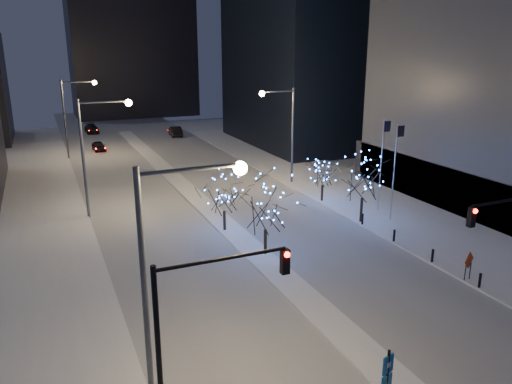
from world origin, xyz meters
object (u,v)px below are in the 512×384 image
car_mid (175,131)px  street_lamp_w_far (72,108)px  car_far (92,129)px  car_near (99,146)px  traffic_signal_west (199,315)px  wayfinding_sign (387,379)px  holiday_tree_plaza_near (363,178)px  street_lamp_w_near (170,253)px  holiday_tree_plaza_far (323,172)px  holiday_tree_median_near (266,206)px  construction_sign (469,263)px  street_lamp_east (285,123)px  holiday_tree_median_far (224,195)px  street_lamp_w_mid (95,142)px

car_mid → street_lamp_w_far: bearing=39.2°
car_far → car_near: bearing=-93.7°
traffic_signal_west → wayfinding_sign: size_ratio=2.14×
wayfinding_sign → holiday_tree_plaza_near: bearing=40.7°
street_lamp_w_far → wayfinding_sign: (6.94, -54.77, -4.49)m
street_lamp_w_far → holiday_tree_plaza_near: bearing=-61.2°
street_lamp_w_near → holiday_tree_plaza_far: street_lamp_w_near is taller
holiday_tree_median_near → construction_sign: (9.80, -8.71, -2.35)m
street_lamp_w_far → traffic_signal_west: bearing=-89.5°
street_lamp_east → car_mid: (-3.11, 32.98, -5.67)m
car_mid → holiday_tree_plaza_far: size_ratio=1.11×
construction_sign → car_near: bearing=87.8°
holiday_tree_plaza_far → wayfinding_sign: 28.56m
car_far → construction_sign: (15.40, -66.43, 0.56)m
holiday_tree_plaza_near → holiday_tree_plaza_far: holiday_tree_plaza_near is taller
street_lamp_w_near → holiday_tree_median_near: size_ratio=1.80×
car_far → holiday_tree_median_near: bearing=-85.7°
holiday_tree_median_near → holiday_tree_plaza_near: 10.41m
car_far → holiday_tree_median_far: size_ratio=1.10×
street_lamp_east → car_far: 44.56m
street_lamp_w_near → construction_sign: (19.24, 3.06, -5.22)m
street_lamp_w_mid → street_lamp_w_far: bearing=90.0°
holiday_tree_plaza_near → traffic_signal_west: bearing=-138.7°
street_lamp_w_near → street_lamp_east: size_ratio=1.00×
holiday_tree_median_near → wayfinding_sign: size_ratio=1.70×
car_near → street_lamp_w_near: bearing=-97.2°
street_lamp_east → wayfinding_sign: 35.21m
street_lamp_east → construction_sign: street_lamp_east is taller
holiday_tree_plaza_near → holiday_tree_plaza_far: (0.00, 6.23, -0.92)m
car_far → wayfinding_sign: 74.34m
holiday_tree_median_far → holiday_tree_plaza_far: bearing=18.1°
car_far → wayfinding_sign: bearing=-88.8°
street_lamp_east → construction_sign: bearing=-89.5°
car_near → street_lamp_w_mid: bearing=-100.1°
street_lamp_w_far → street_lamp_east: same height
car_mid → construction_sign: bearing=97.8°
car_mid → holiday_tree_plaza_far: 40.30m
traffic_signal_west → car_mid: size_ratio=1.47×
car_near → holiday_tree_median_near: (6.29, -42.05, 2.99)m
holiday_tree_plaza_far → wayfinding_sign: (-12.50, -25.66, -0.92)m
holiday_tree_median_near → car_far: bearing=95.5°
street_lamp_east → traffic_signal_west: size_ratio=1.43×
traffic_signal_west → construction_sign: size_ratio=3.74×
holiday_tree_median_far → holiday_tree_plaza_near: (11.00, -2.65, 0.82)m
street_lamp_w_far → car_far: 20.69m
construction_sign → holiday_tree_plaza_near: bearing=69.2°
traffic_signal_west → car_far: bearing=87.3°
street_lamp_w_far → street_lamp_w_mid: bearing=-90.0°
street_lamp_w_mid → holiday_tree_median_near: bearing=-54.5°
holiday_tree_median_far → holiday_tree_plaza_near: size_ratio=0.75×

